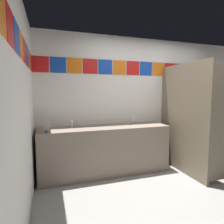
# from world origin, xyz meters

# --- Properties ---
(ground_plane) EXTENTS (9.40, 9.40, 0.00)m
(ground_plane) POSITION_xyz_m (0.00, 0.00, 0.00)
(ground_plane) COLOR gray
(wall_back) EXTENTS (4.27, 0.09, 2.52)m
(wall_back) POSITION_xyz_m (-0.00, 1.54, 1.27)
(wall_back) COLOR white
(wall_back) RESTS_ON ground_plane
(wall_side) EXTENTS (0.09, 2.99, 2.52)m
(wall_side) POSITION_xyz_m (-2.18, 0.00, 1.27)
(wall_side) COLOR white
(wall_side) RESTS_ON ground_plane
(vanity_counter) EXTENTS (2.28, 0.59, 0.85)m
(vanity_counter) POSITION_xyz_m (-0.95, 1.20, 0.43)
(vanity_counter) COLOR gray
(vanity_counter) RESTS_ON ground_plane
(faucet_left) EXTENTS (0.04, 0.10, 0.14)m
(faucet_left) POSITION_xyz_m (-1.52, 1.29, 0.90)
(faucet_left) COLOR silver
(faucet_left) RESTS_ON vanity_counter
(faucet_right) EXTENTS (0.04, 0.10, 0.14)m
(faucet_right) POSITION_xyz_m (-0.38, 1.29, 0.90)
(faucet_right) COLOR silver
(faucet_right) RESTS_ON vanity_counter
(soap_dispenser) EXTENTS (0.09, 0.09, 0.16)m
(soap_dispenser) POSITION_xyz_m (-1.93, 1.02, 0.93)
(soap_dispenser) COLOR gray
(soap_dispenser) RESTS_ON vanity_counter
(stall_divider) EXTENTS (0.92, 1.31, 1.96)m
(stall_divider) POSITION_xyz_m (0.58, 0.60, 0.98)
(stall_divider) COLOR #726651
(stall_divider) RESTS_ON ground_plane
(toilet) EXTENTS (0.39, 0.49, 0.74)m
(toilet) POSITION_xyz_m (1.05, 1.06, 0.30)
(toilet) COLOR white
(toilet) RESTS_ON ground_plane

